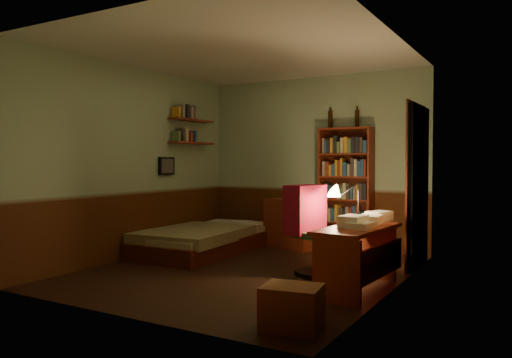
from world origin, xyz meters
The scene contains 24 objects.
floor centered at (0.00, 0.00, -0.01)m, with size 3.50×4.00×0.02m, color black.
ceiling centered at (0.00, 0.00, 2.61)m, with size 3.50×4.00×0.02m, color silver.
wall_back centered at (0.00, 2.01, 1.30)m, with size 3.50×0.02×2.60m, color #97B28D.
wall_left centered at (-1.76, 0.00, 1.30)m, with size 0.02×4.00×2.60m, color #97B28D.
wall_right centered at (1.76, 0.00, 1.30)m, with size 0.02×4.00×2.60m, color #97B28D.
wall_front centered at (0.00, -2.01, 1.30)m, with size 3.50×0.02×2.60m, color #97B28D.
doorway centered at (1.72, 1.30, 1.00)m, with size 0.06×0.90×2.00m, color black.
door_trim centered at (1.69, 1.30, 1.00)m, with size 0.02×0.98×2.08m, color #40150B.
bed centered at (-1.19, 0.77, 0.31)m, with size 1.12×2.10×0.62m, color #6A7D4B.
dresser centered at (-0.24, 1.76, 0.37)m, with size 0.83×0.42×0.74m, color maroon.
mini_stereo centered at (-0.05, 1.89, 0.82)m, with size 0.28×0.22×0.15m, color #B2B2B7.
bookshelf centered at (0.57, 1.85, 0.90)m, with size 0.77×0.24×1.80m, color maroon.
bottle_left centered at (0.29, 1.96, 1.93)m, with size 0.07×0.07×0.26m, color black.
bottle_right centered at (0.70, 1.96, 1.93)m, with size 0.07×0.07×0.25m, color black.
desk centered at (1.44, -0.17, 0.33)m, with size 0.51×1.22×0.65m, color maroon.
paper_stack centered at (1.48, 0.44, 0.71)m, with size 0.20×0.27×0.11m, color silver.
desk_lamp centered at (1.28, 0.32, 0.98)m, with size 0.20×0.20×0.65m, color black.
office_chair centered at (0.83, 0.25, 0.56)m, with size 0.56×0.49×1.12m, color #315634.
red_jacket centered at (0.55, 0.00, 1.41)m, with size 0.27×0.49×0.58m, color maroon.
wall_shelf_lower centered at (-1.64, 1.10, 1.60)m, with size 0.20×0.90×0.03m, color maroon.
wall_shelf_upper centered at (-1.64, 1.10, 1.95)m, with size 0.20×0.90×0.03m, color maroon.
framed_picture centered at (-1.72, 0.60, 1.25)m, with size 0.04×0.32×0.26m, color black.
cardboard_box_a centered at (1.37, -1.55, 0.17)m, with size 0.45×0.36×0.34m, color #8D5C38.
cardboard_box_b centered at (1.26, -1.26, 0.12)m, with size 0.35×0.29×0.25m, color #8D5C38.
Camera 1 is at (3.08, -5.04, 1.31)m, focal length 35.00 mm.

